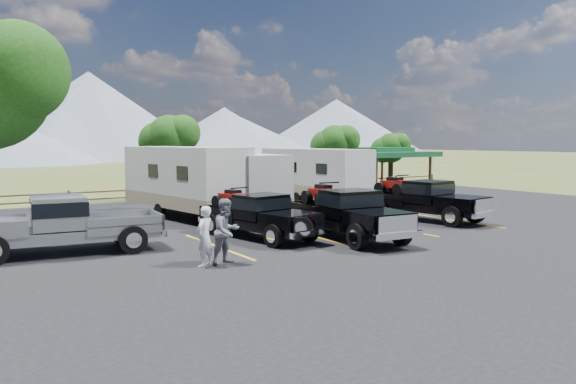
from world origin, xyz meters
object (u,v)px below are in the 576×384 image
pavilion (380,153)px  rig_right (424,199)px  trailer_left (185,181)px  trailer_center (240,183)px  rig_left (257,214)px  trailer_right (315,175)px  person_a (205,236)px  person_b (227,231)px  rig_center (346,212)px  pickup_silver (64,224)px

pavilion → rig_right: (-8.13, -12.17, -1.77)m
trailer_left → trailer_center: trailer_left is taller
rig_left → trailer_right: size_ratio=0.63×
person_a → person_b: size_ratio=0.91×
trailer_center → rig_left: bearing=-108.4°
trailer_center → pavilion: bearing=26.2°
rig_center → person_a: rig_center is taller
rig_left → trailer_right: (8.63, 8.46, 0.78)m
rig_center → rig_right: 6.34m
pavilion → trailer_left: bearing=-162.3°
rig_left → trailer_left: size_ratio=0.59×
rig_center → trailer_right: 11.87m
trailer_right → rig_right: bearing=-94.9°
rig_right → trailer_center: (-6.22, 6.29, 0.59)m
pavilion → pickup_silver: size_ratio=0.96×
trailer_right → person_b: size_ratio=4.72×
rig_left → person_b: size_ratio=2.95×
person_a → person_b: 0.71m
person_b → trailer_left: bearing=57.0°
rig_left → rig_center: bearing=-44.0°
trailer_left → trailer_center: (2.74, -0.44, -0.18)m
trailer_left → person_b: size_ratio=4.98×
pavilion → rig_left: (-16.95, -12.23, -1.86)m
trailer_right → pickup_silver: (-15.37, -7.74, -0.69)m
pavilion → trailer_right: bearing=-155.6°
pavilion → rig_center: pavilion is taller
pavilion → rig_left: 20.99m
rig_left → pickup_silver: bearing=163.6°
rig_center → person_b: size_ratio=3.21×
pavilion → person_a: (-20.63, -15.65, -1.86)m
pavilion → trailer_center: (-14.35, -5.88, -1.17)m
pavilion → trailer_left: 17.96m
trailer_center → trailer_left: bearing=174.9°
rig_center → trailer_center: 8.23m
trailer_center → pickup_silver: 10.93m
pavilion → trailer_right: size_ratio=0.67×
rig_left → pavilion: bearing=25.5°
trailer_right → rig_center: bearing=-125.8°
rig_left → trailer_left: bearing=80.8°
rig_left → person_b: (-2.97, -3.42, 0.09)m
trailer_left → trailer_right: bearing=2.7°
pavilion → person_b: bearing=-141.8°
rig_left → person_a: 5.02m
rig_right → trailer_right: size_ratio=0.69×
rig_left → person_a: (-3.68, -3.42, -0.00)m
trailer_right → trailer_left: bearing=-175.4°
rig_center → rig_right: size_ratio=0.99×
pavilion → trailer_right: pavilion is taller
rig_right → pickup_silver: rig_right is taller
rig_left → pickup_silver: size_ratio=0.89×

